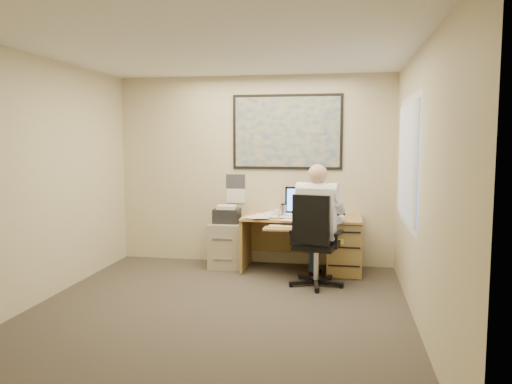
% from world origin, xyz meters
% --- Properties ---
extents(room_shell, '(4.00, 4.50, 2.70)m').
position_xyz_m(room_shell, '(0.00, 0.00, 1.35)').
color(room_shell, '#3C352E').
rests_on(room_shell, ground).
extents(desk, '(1.60, 0.97, 1.13)m').
position_xyz_m(desk, '(1.06, 1.90, 0.45)').
color(desk, tan).
rests_on(desk, ground).
extents(world_map, '(1.56, 0.03, 1.06)m').
position_xyz_m(world_map, '(0.48, 2.23, 1.90)').
color(world_map, '#1E4C93').
rests_on(world_map, room_shell).
extents(wall_calendar, '(0.28, 0.01, 0.42)m').
position_xyz_m(wall_calendar, '(-0.27, 2.24, 1.08)').
color(wall_calendar, white).
rests_on(wall_calendar, room_shell).
extents(window_blinds, '(0.06, 1.40, 1.30)m').
position_xyz_m(window_blinds, '(1.97, 0.80, 1.55)').
color(window_blinds, beige).
rests_on(window_blinds, room_shell).
extents(filing_cabinet, '(0.46, 0.55, 0.88)m').
position_xyz_m(filing_cabinet, '(-0.33, 1.94, 0.37)').
color(filing_cabinet, '#A69986').
rests_on(filing_cabinet, ground).
extents(office_chair, '(0.82, 0.82, 1.15)m').
position_xyz_m(office_chair, '(0.98, 1.16, 0.33)').
color(office_chair, black).
rests_on(office_chair, ground).
extents(person, '(0.76, 0.99, 1.50)m').
position_xyz_m(person, '(0.97, 1.24, 0.75)').
color(person, white).
rests_on(person, office_chair).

